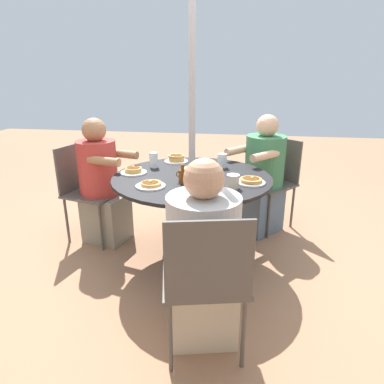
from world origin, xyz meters
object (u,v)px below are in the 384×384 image
Objects in this scene: patio_chair_north at (206,276)px; coffee_cup at (233,181)px; diner_east at (262,180)px; diner_south at (102,187)px; pancake_plate_a at (194,169)px; diner_north at (202,262)px; pancake_plate_d at (251,181)px; syrup_bottle at (182,176)px; patio_chair_south at (86,186)px; patio_table at (192,189)px; pancake_plate_b at (151,185)px; drinking_glass_a at (222,161)px; pancake_plate_c at (133,171)px; drinking_glass_b at (154,160)px; pancake_plate_e at (176,159)px; patio_chair_east at (273,177)px.

patio_chair_north is 0.84m from coffee_cup.
diner_south is (1.43, 0.45, 0.01)m from diner_east.
diner_north is at bearing 101.09° from pancake_plate_a.
syrup_bottle is (0.50, 0.06, 0.04)m from pancake_plate_d.
diner_east reaches higher than patio_chair_south.
patio_table is 1.10× the size of diner_east.
pancake_plate_a is (-0.84, 0.05, 0.22)m from diner_south.
pancake_plate_d is (-0.70, -0.19, 0.00)m from pancake_plate_b.
patio_chair_north is 4.12× the size of pancake_plate_a.
diner_east is at bearing -126.90° from syrup_bottle.
patio_table is 10.64× the size of drinking_glass_a.
pancake_plate_c is 0.24m from drinking_glass_b.
patio_chair_south reaches higher than syrup_bottle.
pancake_plate_d is (-0.93, 0.12, -0.00)m from pancake_plate_c.
coffee_cup reaches higher than patio_table.
diner_east is at bearing -154.42° from drinking_glass_b.
pancake_plate_a is at bearing 31.82° from drinking_glass_a.
patio_chair_north is 0.78× the size of diner_south.
drinking_glass_a is at bearing -59.72° from pancake_plate_d.
pancake_plate_c is 1.81× the size of drinking_glass_a.
drinking_glass_a is at bearing 76.32° from diner_north.
diner_south is at bearing -40.49° from pancake_plate_b.
drinking_glass_b is at bearing -49.98° from syrup_bottle.
diner_east reaches higher than pancake_plate_c.
diner_south reaches higher than pancake_plate_b.
pancake_plate_c is 0.94m from pancake_plate_d.
pancake_plate_b is at bearing 15.11° from pancake_plate_d.
patio_chair_south is (1.02, -0.26, -0.11)m from patio_table.
diner_north reaches higher than patio_chair_south.
coffee_cup is at bearing 115.38° from diner_east.
diner_south is 0.48m from pancake_plate_c.
pancake_plate_e reaches higher than patio_table.
pancake_plate_b is at bearing 90.21° from patio_chair_east.
syrup_bottle is at bearing 105.56° from pancake_plate_e.
pancake_plate_c is at bearing -53.65° from pancake_plate_b.
drinking_glass_b is at bearing 52.91° from pancake_plate_e.
pancake_plate_e is (-0.81, -0.16, 0.24)m from patio_chair_south.
patio_chair_east is at bearing -109.56° from coffee_cup.
patio_chair_south is (1.21, -1.11, 0.02)m from diner_north.
patio_table is 5.87× the size of pancake_plate_e.
patio_table is 9.72× the size of drinking_glass_b.
patio_chair_east is (-0.50, -1.65, 0.02)m from diner_north.
pancake_plate_a is (0.20, -1.02, 0.25)m from diner_north.
drinking_glass_b is (-0.12, -0.20, 0.04)m from pancake_plate_c.
pancake_plate_e is at bearing 94.79° from diner_north.
pancake_plate_a is 0.52m from coffee_cup.
pancake_plate_b is 1.00× the size of pancake_plate_c.
patio_chair_north is 1.40m from drinking_glass_b.
pancake_plate_a is 2.19× the size of coffee_cup.
diner_north is 5.13× the size of pancake_plate_a.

